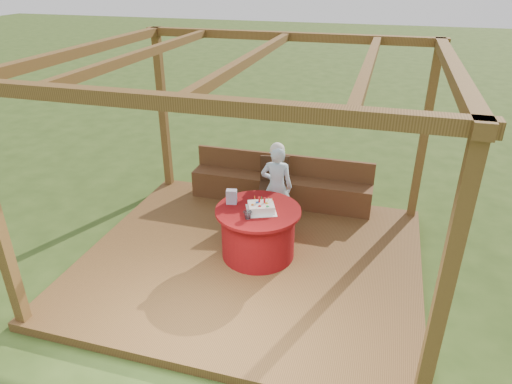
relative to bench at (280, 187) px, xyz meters
The scene contains 10 objects.
ground 1.76m from the bench, 90.00° to the right, with size 60.00×60.00×0.00m, color #2C4416.
deck 1.75m from the bench, 90.00° to the right, with size 4.50×4.00×0.12m, color brown.
pergola 2.65m from the bench, 90.00° to the right, with size 4.50×4.00×2.72m.
bench is the anchor object (origin of this frame).
table 1.63m from the bench, 87.39° to the right, with size 1.14×1.14×0.71m.
chair 0.42m from the bench, 94.04° to the right, with size 0.54×0.54×0.91m.
elderly_woman 0.89m from the bench, 81.43° to the right, with size 0.50×0.36×1.34m.
birthday_cake 1.72m from the bench, 85.82° to the right, with size 0.49×0.49×0.18m.
gift_bag 1.68m from the bench, 101.52° to the right, with size 0.14×0.09×0.20m, color #CA83B5.
drinking_glass 1.96m from the bench, 89.58° to the right, with size 0.11×0.11×0.10m, color silver.
Camera 1 is at (1.51, -4.99, 3.71)m, focal length 32.00 mm.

